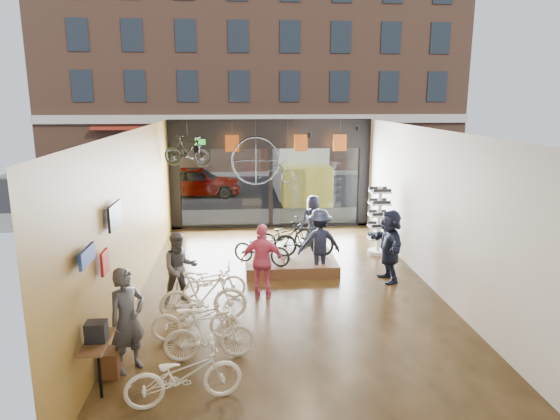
{
  "coord_description": "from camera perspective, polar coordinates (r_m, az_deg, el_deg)",
  "views": [
    {
      "loc": [
        -1.11,
        -11.32,
        4.49
      ],
      "look_at": [
        -0.05,
        1.4,
        1.63
      ],
      "focal_mm": 32.0,
      "sensor_mm": 36.0,
      "label": 1
    }
  ],
  "objects": [
    {
      "name": "wall_left",
      "position": [
        11.86,
        -16.37,
        -0.52
      ],
      "size": [
        0.04,
        12.0,
        3.8
      ],
      "primitive_type": "cube",
      "color": "olive",
      "rests_on": "ground"
    },
    {
      "name": "floor_bike_2",
      "position": [
        9.77,
        -9.67,
        -12.13
      ],
      "size": [
        1.66,
        0.63,
        0.86
      ],
      "primitive_type": "imported",
      "rotation": [
        0.0,
        0.0,
        1.61
      ],
      "color": "beige",
      "rests_on": "ground_plane"
    },
    {
      "name": "jersey_mid",
      "position": [
        16.71,
        2.4,
        7.66
      ],
      "size": [
        0.45,
        0.03,
        0.55
      ],
      "primitive_type": "cube",
      "color": "#CC5919",
      "rests_on": "ceiling"
    },
    {
      "name": "customer_1",
      "position": [
        11.34,
        -11.38,
        -6.54
      ],
      "size": [
        0.95,
        0.83,
        1.64
      ],
      "primitive_type": "imported",
      "rotation": [
        0.0,
        0.0,
        0.31
      ],
      "color": "#3F3F44",
      "rests_on": "ground_plane"
    },
    {
      "name": "floor_bike_0",
      "position": [
        7.97,
        -10.94,
        -18.0
      ],
      "size": [
        1.85,
        0.98,
        0.92
      ],
      "primitive_type": "imported",
      "rotation": [
        0.0,
        0.0,
        1.79
      ],
      "color": "beige",
      "rests_on": "ground_plane"
    },
    {
      "name": "jersey_left",
      "position": [
        16.58,
        -5.48,
        7.58
      ],
      "size": [
        0.45,
        0.03,
        0.55
      ],
      "primitive_type": "cube",
      "color": "#CC5919",
      "rests_on": "ceiling"
    },
    {
      "name": "floor_bike_3",
      "position": [
        10.47,
        -8.78,
        -9.71
      ],
      "size": [
        1.81,
        0.58,
        1.08
      ],
      "primitive_type": "imported",
      "rotation": [
        0.0,
        0.0,
        1.61
      ],
      "color": "beige",
      "rests_on": "ground_plane"
    },
    {
      "name": "wall_right",
      "position": [
        12.5,
        17.09,
        0.09
      ],
      "size": [
        0.04,
        12.0,
        3.8
      ],
      "primitive_type": "cube",
      "color": "beige",
      "rests_on": "ground"
    },
    {
      "name": "ground_plane",
      "position": [
        12.23,
        0.78,
        -9.02
      ],
      "size": [
        7.0,
        12.0,
        0.04
      ],
      "primitive_type": "cube",
      "color": "black",
      "rests_on": "ground"
    },
    {
      "name": "display_bike_mid",
      "position": [
        13.44,
        2.74,
        -3.38
      ],
      "size": [
        1.65,
        0.55,
        0.98
      ],
      "primitive_type": "imported",
      "rotation": [
        0.0,
        0.0,
        1.52
      ],
      "color": "black",
      "rests_on": "display_platform"
    },
    {
      "name": "opposite_building",
      "position": [
        32.93,
        -2.94,
        16.98
      ],
      "size": [
        26.0,
        5.0,
        14.0
      ],
      "primitive_type": "cube",
      "color": "brown",
      "rests_on": "ground"
    },
    {
      "name": "display_bike_left",
      "position": [
        12.88,
        -2.11,
        -4.45
      ],
      "size": [
        1.65,
        1.2,
        0.82
      ],
      "primitive_type": "imported",
      "rotation": [
        0.0,
        0.0,
        1.1
      ],
      "color": "black",
      "rests_on": "display_platform"
    },
    {
      "name": "customer_5",
      "position": [
        12.73,
        12.4,
        -3.99
      ],
      "size": [
        0.68,
        1.74,
        1.83
      ],
      "primitive_type": "imported",
      "rotation": [
        0.0,
        0.0,
        4.8
      ],
      "color": "#161C33",
      "rests_on": "ground_plane"
    },
    {
      "name": "box_truck",
      "position": [
        22.72,
        2.4,
        4.45
      ],
      "size": [
        2.14,
        6.42,
        2.53
      ],
      "primitive_type": null,
      "color": "silver",
      "rests_on": "street_road"
    },
    {
      "name": "display_platform",
      "position": [
        13.54,
        1.18,
        -6.08
      ],
      "size": [
        2.4,
        1.8,
        0.3
      ],
      "primitive_type": "cube",
      "color": "#46291A",
      "rests_on": "ground_plane"
    },
    {
      "name": "hung_bike",
      "position": [
        15.67,
        -10.51,
        6.68
      ],
      "size": [
        1.64,
        0.93,
        0.95
      ],
      "primitive_type": "imported",
      "rotation": [
        0.0,
        0.0,
        1.24
      ],
      "color": "black",
      "rests_on": "ceiling"
    },
    {
      "name": "wall_back",
      "position": [
        6.0,
        6.53,
        -13.06
      ],
      "size": [
        7.0,
        0.04,
        3.8
      ],
      "primitive_type": "cube",
      "color": "beige",
      "rests_on": "ground"
    },
    {
      "name": "storefront",
      "position": [
        17.54,
        -1.09,
        4.13
      ],
      "size": [
        7.0,
        0.26,
        3.8
      ],
      "primitive_type": null,
      "color": "black",
      "rests_on": "ground"
    },
    {
      "name": "sidewalk_far",
      "position": [
        30.66,
        -2.64,
        4.3
      ],
      "size": [
        30.0,
        2.0,
        0.12
      ],
      "primitive_type": "cube",
      "color": "slate",
      "rests_on": "ground"
    },
    {
      "name": "penny_farthing",
      "position": [
        16.05,
        -1.63,
        5.49
      ],
      "size": [
        1.94,
        0.06,
        1.55
      ],
      "primitive_type": null,
      "color": "black",
      "rests_on": "ceiling"
    },
    {
      "name": "sunglasses_rack",
      "position": [
        14.86,
        11.23,
        -1.21
      ],
      "size": [
        0.64,
        0.54,
        2.0
      ],
      "primitive_type": null,
      "rotation": [
        0.0,
        0.0,
        0.1
      ],
      "color": "white",
      "rests_on": "ground_plane"
    },
    {
      "name": "jersey_right",
      "position": [
        16.92,
        6.86,
        7.65
      ],
      "size": [
        0.45,
        0.03,
        0.55
      ],
      "primitive_type": "cube",
      "color": "#CC5919",
      "rests_on": "ceiling"
    },
    {
      "name": "customer_2",
      "position": [
        11.45,
        -1.98,
        -5.86
      ],
      "size": [
        1.07,
        0.59,
        1.73
      ],
      "primitive_type": "imported",
      "rotation": [
        0.0,
        0.0,
        2.96
      ],
      "color": "#CC4C72",
      "rests_on": "ground_plane"
    },
    {
      "name": "customer_4",
      "position": [
        15.53,
        3.79,
        -1.18
      ],
      "size": [
        0.87,
        0.67,
        1.58
      ],
      "primitive_type": "imported",
      "rotation": [
        0.0,
        0.0,
        3.38
      ],
      "color": "#161C33",
      "rests_on": "ground_plane"
    },
    {
      "name": "wall_merch",
      "position": [
        8.74,
        -19.74,
        -9.57
      ],
      "size": [
        0.4,
        2.4,
        2.6
      ],
      "primitive_type": null,
      "color": "navy",
      "rests_on": "wall_left"
    },
    {
      "name": "floor_bike_1",
      "position": [
        9.04,
        -8.1,
        -13.88
      ],
      "size": [
        1.63,
        0.6,
        0.96
      ],
      "primitive_type": "imported",
      "rotation": [
        0.0,
        0.0,
        1.67
      ],
      "color": "beige",
      "rests_on": "ground_plane"
    },
    {
      "name": "ceiling",
      "position": [
        11.39,
        0.84,
        9.24
      ],
      "size": [
        7.0,
        12.0,
        0.04
      ],
      "primitive_type": "cube",
      "color": "black",
      "rests_on": "ground"
    },
    {
      "name": "customer_0",
      "position": [
        8.85,
        -17.04,
        -11.92
      ],
      "size": [
        0.77,
        0.77,
        1.8
      ],
      "primitive_type": "imported",
      "rotation": [
        0.0,
        0.0,
        0.79
      ],
      "color": "#3F3F44",
      "rests_on": "ground_plane"
    },
    {
      "name": "floor_bike_4",
      "position": [
        11.64,
        -7.94,
        -7.98
      ],
      "size": [
        1.63,
        0.65,
        0.84
      ],
      "primitive_type": "imported",
      "rotation": [
        0.0,
        0.0,
        1.51
      ],
      "color": "beige",
      "rests_on": "ground_plane"
    },
    {
      "name": "street_car",
      "position": [
        23.71,
        -9.59,
        3.28
      ],
      "size": [
        4.2,
        1.69,
        1.43
      ],
      "primitive_type": "imported",
      "rotation": [
        0.0,
        0.0,
        1.57
      ],
      "color": "gray",
      "rests_on": "street_road"
    },
    {
      "name": "customer_3",
      "position": [
        12.93,
        4.53,
        -3.7
      ],
      "size": [
        1.18,
        0.75,
        1.73
      ],
      "primitive_type": "imported",
      "rotation": [
        0.0,
        0.0,
        3.24
      ],
      "color": "#161C33",
      "rests_on": "ground_plane"
    },
    {
      "name": "display_bike_right",
      "position": [
        13.94,
        0.58,
        -2.91
      ],
      "size": [
        1.85,
        1.17,
        0.92
      ],
      "primitive_type": "imported",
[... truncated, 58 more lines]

